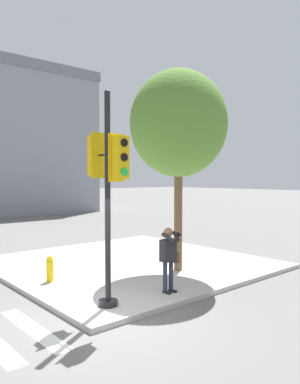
{
  "coord_description": "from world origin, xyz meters",
  "views": [
    {
      "loc": [
        -4.21,
        -6.44,
        2.96
      ],
      "look_at": [
        1.56,
        0.18,
        2.63
      ],
      "focal_mm": 35.0,
      "sensor_mm": 36.0,
      "label": 1
    }
  ],
  "objects_px": {
    "person_photographer": "(169,254)",
    "street_tree": "(178,124)",
    "traffic_signal_pole": "(108,181)",
    "fire_hydrant": "(50,269)"
  },
  "relations": [
    {
      "from": "traffic_signal_pole",
      "to": "street_tree",
      "type": "bearing_deg",
      "value": 19.88
    },
    {
      "from": "person_photographer",
      "to": "fire_hydrant",
      "type": "height_order",
      "value": "person_photographer"
    },
    {
      "from": "traffic_signal_pole",
      "to": "street_tree",
      "type": "height_order",
      "value": "street_tree"
    },
    {
      "from": "traffic_signal_pole",
      "to": "fire_hydrant",
      "type": "relative_size",
      "value": 6.7
    },
    {
      "from": "street_tree",
      "to": "traffic_signal_pole",
      "type": "bearing_deg",
      "value": -160.12
    },
    {
      "from": "person_photographer",
      "to": "street_tree",
      "type": "xyz_separation_m",
      "value": [
        1.78,
        1.43,
        3.5
      ]
    },
    {
      "from": "person_photographer",
      "to": "street_tree",
      "type": "height_order",
      "value": "street_tree"
    },
    {
      "from": "street_tree",
      "to": "person_photographer",
      "type": "bearing_deg",
      "value": -141.09
    },
    {
      "from": "traffic_signal_pole",
      "to": "person_photographer",
      "type": "distance_m",
      "value": 2.48
    },
    {
      "from": "person_photographer",
      "to": "street_tree",
      "type": "bearing_deg",
      "value": 38.91
    }
  ]
}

